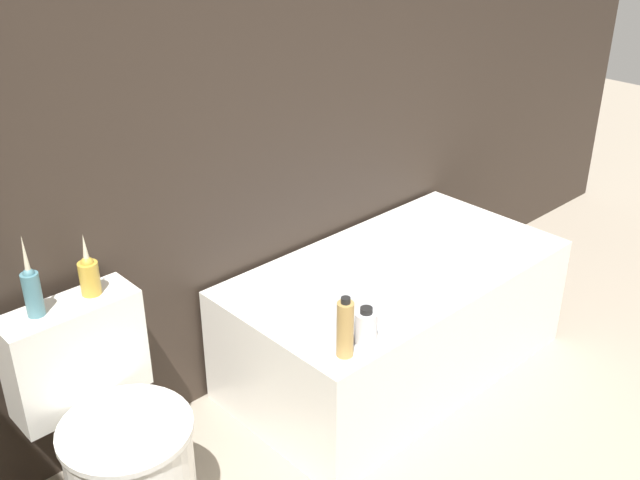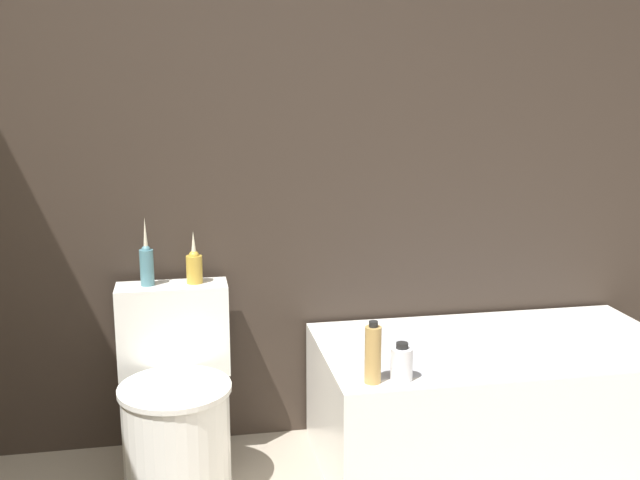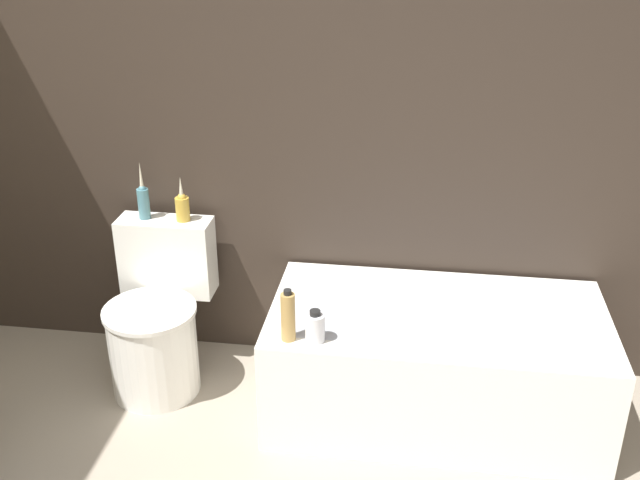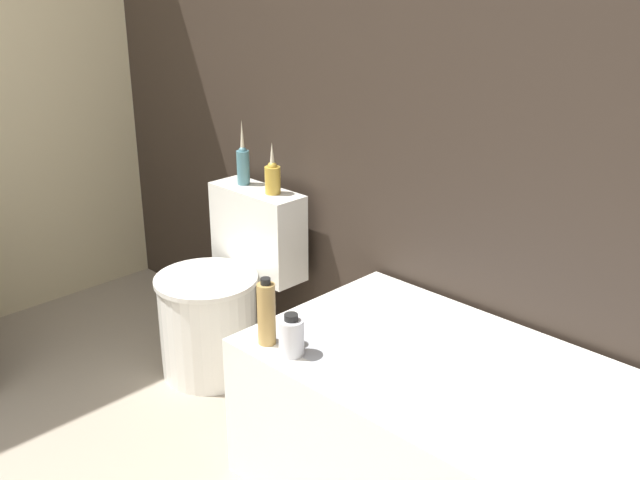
# 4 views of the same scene
# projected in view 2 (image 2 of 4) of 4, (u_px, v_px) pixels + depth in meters

# --- Properties ---
(wall_back_tiled) EXTENTS (6.40, 0.06, 2.60)m
(wall_back_tiled) POSITION_uv_depth(u_px,v_px,m) (270.00, 136.00, 3.06)
(wall_back_tiled) COLOR #332821
(wall_back_tiled) RESTS_ON ground_plane
(bathtub) EXTENTS (1.42, 0.75, 0.50)m
(bathtub) POSITION_uv_depth(u_px,v_px,m) (494.00, 401.00, 3.02)
(bathtub) COLOR white
(bathtub) RESTS_ON ground
(toilet) EXTENTS (0.44, 0.57, 0.74)m
(toilet) POSITION_uv_depth(u_px,v_px,m) (176.00, 407.00, 2.84)
(toilet) COLOR white
(toilet) RESTS_ON ground
(vase_gold) EXTENTS (0.05, 0.05, 0.27)m
(vase_gold) POSITION_uv_depth(u_px,v_px,m) (147.00, 263.00, 2.92)
(vase_gold) COLOR teal
(vase_gold) RESTS_ON toilet
(vase_silver) EXTENTS (0.06, 0.06, 0.21)m
(vase_silver) POSITION_uv_depth(u_px,v_px,m) (194.00, 265.00, 2.95)
(vase_silver) COLOR gold
(vase_silver) RESTS_ON toilet
(shampoo_bottle_tall) EXTENTS (0.06, 0.06, 0.22)m
(shampoo_bottle_tall) POSITION_uv_depth(u_px,v_px,m) (373.00, 354.00, 2.56)
(shampoo_bottle_tall) COLOR tan
(shampoo_bottle_tall) RESTS_ON bathtub
(shampoo_bottle_short) EXTENTS (0.08, 0.08, 0.14)m
(shampoo_bottle_short) POSITION_uv_depth(u_px,v_px,m) (402.00, 363.00, 2.60)
(shampoo_bottle_short) COLOR silver
(shampoo_bottle_short) RESTS_ON bathtub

